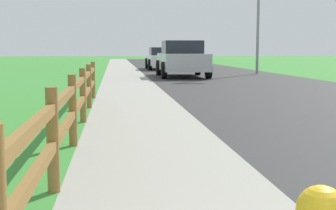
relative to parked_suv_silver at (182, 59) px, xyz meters
The scene contains 7 objects.
ground_plane 3.76m from the parked_suv_silver, 116.37° to the left, with size 120.00×120.00×0.00m, color #3C8B34.
road_asphalt 5.66m from the parked_suv_silver, 70.48° to the left, with size 7.00×66.00×0.01m, color #313131.
curb_concrete 7.07m from the parked_suv_silver, 131.22° to the left, with size 6.00×66.00×0.01m, color #9F9D8F.
grass_verge 8.13m from the parked_suv_silver, 139.23° to the left, with size 5.00×66.00×0.00m, color #3C8B34.
rail_fence 15.90m from the parked_suv_silver, 103.35° to the right, with size 0.11×12.43×0.95m.
parked_suv_silver is the anchor object (origin of this frame).
parked_car_white 8.00m from the parked_suv_silver, 90.57° to the left, with size 2.05×4.42×1.38m.
Camera 1 is at (-1.49, -0.04, 1.29)m, focal length 50.65 mm.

